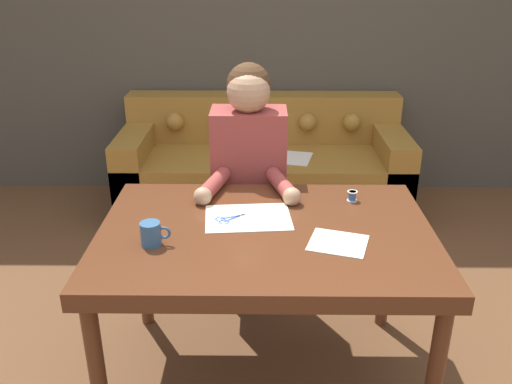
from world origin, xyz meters
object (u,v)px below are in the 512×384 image
at_px(couch, 263,169).
at_px(person, 249,191).
at_px(thread_spool, 352,196).
at_px(dining_table, 266,246).
at_px(scissors, 234,218).
at_px(mug, 151,234).

bearing_deg(couch, person, -93.56).
bearing_deg(thread_spool, dining_table, -144.28).
height_order(scissors, mug, mug).
distance_m(dining_table, person, 0.61).
xyz_separation_m(couch, scissors, (-0.12, -1.69, 0.45)).
bearing_deg(person, thread_spool, -35.81).
bearing_deg(couch, mug, -102.31).
distance_m(dining_table, mug, 0.46).
distance_m(couch, scissors, 1.75).
bearing_deg(scissors, dining_table, -36.95).
xyz_separation_m(dining_table, mug, (-0.42, -0.13, 0.12)).
bearing_deg(dining_table, couch, 90.17).
relative_size(scissors, thread_spool, 5.10).
bearing_deg(mug, person, 64.74).
relative_size(couch, person, 1.57).
bearing_deg(mug, scissors, 37.06).
relative_size(dining_table, scissors, 5.72).
height_order(dining_table, scissors, scissors).
xyz_separation_m(dining_table, person, (-0.08, 0.60, -0.02)).
distance_m(person, scissors, 0.52).
bearing_deg(person, couch, 86.44).
height_order(couch, thread_spool, couch).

